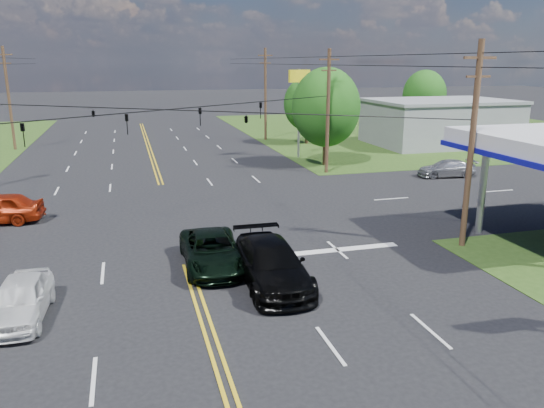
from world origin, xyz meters
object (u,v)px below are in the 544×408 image
object	(u,v)px
tree_right_b	(307,104)
tree_far_r	(424,95)
pole_left_far	(9,97)
pickup_white	(20,299)
pickup_dkgreen	(212,251)
suv_black	(271,264)
retail_ne	(439,123)
pole_ne	(328,110)
pole_se	(472,144)
pole_right_far	(265,93)
tree_right_a	(326,107)

from	to	relation	value
tree_right_b	tree_far_r	bearing A→B (deg)	18.92
pole_left_far	pickup_white	distance (m)	40.36
pickup_white	pickup_dkgreen	bearing A→B (deg)	26.21
pickup_white	suv_black	bearing A→B (deg)	6.75
retail_ne	suv_black	xyz separation A→B (m)	(-27.00, -30.94, -1.35)
pole_ne	suv_black	distance (m)	22.67
retail_ne	pickup_white	distance (m)	47.87
pole_left_far	tree_right_b	size ratio (longest dim) A/B	1.41
pole_se	pole_right_far	size ratio (longest dim) A/B	0.95
pole_left_far	tree_far_r	xyz separation A→B (m)	(47.00, 2.00, -0.62)
pole_ne	tree_right_b	world-z (taller)	pole_ne
pole_right_far	pickup_white	distance (m)	44.07
retail_ne	tree_right_a	xyz separation A→B (m)	(-16.00, -8.00, 2.67)
pole_left_far	tree_right_a	bearing A→B (deg)	-30.65
pole_ne	pole_left_far	bearing A→B (deg)	143.84
pole_se	pickup_white	distance (m)	19.63
pickup_dkgreen	suv_black	size ratio (longest dim) A/B	0.90
tree_far_r	pickup_dkgreen	bearing A→B (deg)	-130.57
pole_ne	tree_far_r	world-z (taller)	pole_ne
retail_ne	tree_right_b	distance (m)	14.22
tree_right_a	pickup_dkgreen	bearing A→B (deg)	-122.31
tree_far_r	suv_black	world-z (taller)	tree_far_r
pole_left_far	retail_ne	bearing A→B (deg)	-10.54
retail_ne	tree_far_r	xyz separation A→B (m)	(4.00, 10.00, 2.34)
pole_left_far	suv_black	distance (m)	42.32
pickup_white	pole_left_far	bearing A→B (deg)	103.16
retail_ne	pole_ne	world-z (taller)	pole_ne
tree_right_a	tree_far_r	xyz separation A→B (m)	(20.00, 18.00, -0.33)
tree_right_b	tree_right_a	bearing A→B (deg)	-101.77
pole_right_far	tree_right_a	distance (m)	16.03
tree_right_b	pickup_dkgreen	bearing A→B (deg)	-115.44
retail_ne	suv_black	bearing A→B (deg)	-131.11
retail_ne	pickup_dkgreen	world-z (taller)	retail_ne
pole_right_far	suv_black	xyz separation A→B (m)	(-10.00, -38.94, -4.32)
pole_left_far	tree_right_b	world-z (taller)	pole_left_far
retail_ne	pole_right_far	xyz separation A→B (m)	(-17.00, 8.00, 2.97)
pole_left_far	suv_black	bearing A→B (deg)	-67.66
pole_ne	tree_right_b	size ratio (longest dim) A/B	1.34
retail_ne	tree_right_b	world-z (taller)	tree_right_b
retail_ne	tree_right_a	distance (m)	18.09
retail_ne	pickup_dkgreen	distance (m)	40.66
tree_far_r	pickup_white	size ratio (longest dim) A/B	1.79
pole_right_far	pickup_white	world-z (taller)	pole_right_far
pole_ne	tree_right_b	distance (m)	15.42
pole_left_far	pole_se	bearing A→B (deg)	-54.90
pole_left_far	tree_far_r	bearing A→B (deg)	2.44
pickup_white	tree_far_r	bearing A→B (deg)	49.18
pole_se	tree_right_b	distance (m)	33.19
retail_ne	pole_ne	xyz separation A→B (m)	(-17.00, -11.00, 2.72)
tree_far_r	pickup_white	world-z (taller)	tree_far_r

